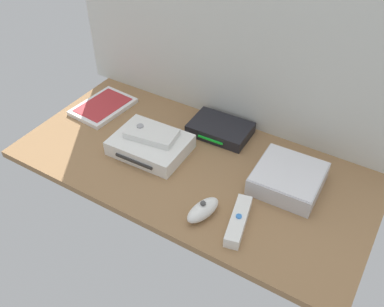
% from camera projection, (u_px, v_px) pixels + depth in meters
% --- Properties ---
extents(ground_plane, '(1.00, 0.48, 0.02)m').
position_uv_depth(ground_plane, '(192.00, 167.00, 1.20)').
color(ground_plane, '#936D47').
rests_on(ground_plane, ground).
extents(back_wall, '(1.10, 0.01, 0.64)m').
position_uv_depth(back_wall, '(240.00, 23.00, 1.14)').
color(back_wall, silver).
rests_on(back_wall, ground).
extents(game_console, '(0.21, 0.17, 0.04)m').
position_uv_depth(game_console, '(150.00, 145.00, 1.22)').
color(game_console, white).
rests_on(game_console, ground_plane).
extents(mini_computer, '(0.18, 0.18, 0.05)m').
position_uv_depth(mini_computer, '(288.00, 178.00, 1.11)').
color(mini_computer, silver).
rests_on(mini_computer, ground_plane).
extents(game_case, '(0.15, 0.20, 0.02)m').
position_uv_depth(game_case, '(103.00, 107.00, 1.39)').
color(game_case, white).
rests_on(game_case, ground_plane).
extents(network_router, '(0.18, 0.13, 0.03)m').
position_uv_depth(network_router, '(219.00, 129.00, 1.29)').
color(network_router, black).
rests_on(network_router, ground_plane).
extents(remote_wand, '(0.07, 0.15, 0.03)m').
position_uv_depth(remote_wand, '(238.00, 221.00, 1.02)').
color(remote_wand, white).
rests_on(remote_wand, ground_plane).
extents(remote_nunchuk, '(0.07, 0.11, 0.05)m').
position_uv_depth(remote_nunchuk, '(203.00, 210.00, 1.04)').
color(remote_nunchuk, white).
rests_on(remote_nunchuk, ground_plane).
extents(remote_classic_pad, '(0.15, 0.10, 0.02)m').
position_uv_depth(remote_classic_pad, '(152.00, 134.00, 1.21)').
color(remote_classic_pad, white).
rests_on(remote_classic_pad, game_console).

